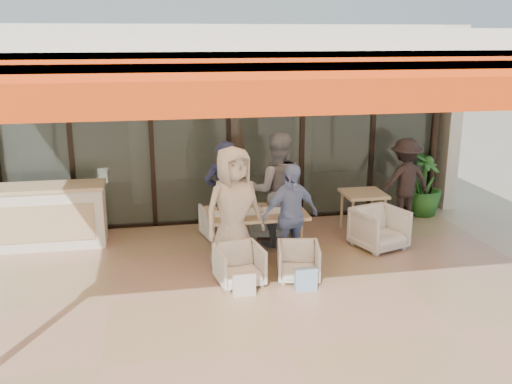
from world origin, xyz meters
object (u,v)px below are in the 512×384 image
(chair_near_left, at_px, (239,263))
(dining_table, at_px, (256,215))
(diner_navy, at_px, (225,196))
(chair_far_left, at_px, (222,220))
(chair_far_right, at_px, (270,215))
(diner_grey, at_px, (277,190))
(potted_palm, at_px, (424,184))
(host_counter, at_px, (48,216))
(diner_periwinkle, at_px, (290,216))
(side_table, at_px, (363,198))
(side_chair, at_px, (379,227))
(diner_cream, at_px, (234,210))
(chair_near_right, at_px, (298,260))
(standing_woman, at_px, (405,181))

(chair_near_left, bearing_deg, dining_table, 57.46)
(diner_navy, bearing_deg, chair_far_left, -93.02)
(chair_far_left, bearing_deg, chair_far_right, 167.76)
(diner_grey, relative_size, potted_palm, 1.51)
(host_counter, bearing_deg, diner_periwinkle, -22.40)
(chair_near_left, bearing_deg, side_table, 25.67)
(side_chair, height_order, potted_palm, potted_palm)
(host_counter, height_order, diner_cream, diner_cream)
(chair_far_right, bearing_deg, host_counter, 8.75)
(potted_palm, bearing_deg, diner_cream, -153.65)
(chair_near_left, bearing_deg, chair_far_right, 57.04)
(diner_navy, relative_size, diner_grey, 0.95)
(chair_near_right, distance_m, diner_cream, 1.16)
(diner_grey, height_order, diner_periwinkle, diner_grey)
(standing_woman, relative_size, potted_palm, 1.26)
(diner_navy, distance_m, diner_grey, 0.84)
(side_chair, xyz_separation_m, potted_palm, (1.50, 1.51, 0.25))
(diner_grey, bearing_deg, diner_navy, 8.49)
(chair_far_left, distance_m, diner_periwinkle, 1.70)
(chair_near_right, xyz_separation_m, diner_navy, (-0.84, 1.40, 0.59))
(diner_cream, bearing_deg, diner_grey, 27.34)
(host_counter, height_order, potted_palm, potted_palm)
(chair_near_left, bearing_deg, standing_woman, 22.98)
(chair_far_left, distance_m, side_chair, 2.61)
(chair_near_right, bearing_deg, diner_periwinkle, 101.00)
(chair_near_right, height_order, diner_cream, diner_cream)
(dining_table, distance_m, side_table, 2.15)
(chair_near_right, bearing_deg, side_chair, 41.52)
(dining_table, distance_m, chair_far_right, 1.08)
(dining_table, bearing_deg, diner_cream, -132.26)
(diner_periwinkle, height_order, side_table, diner_periwinkle)
(standing_woman, bearing_deg, dining_table, 14.64)
(diner_periwinkle, bearing_deg, dining_table, 116.13)
(host_counter, height_order, dining_table, host_counter)
(chair_near_left, xyz_separation_m, side_table, (2.43, 1.69, 0.33))
(diner_periwinkle, xyz_separation_m, side_table, (1.59, 1.19, -0.15))
(chair_far_right, height_order, side_chair, side_chair)
(diner_grey, distance_m, side_chair, 1.75)
(diner_navy, height_order, potted_palm, diner_navy)
(diner_grey, height_order, standing_woman, diner_grey)
(diner_cream, xyz_separation_m, side_chair, (2.43, 0.44, -0.55))
(dining_table, xyz_separation_m, diner_navy, (-0.41, 0.44, 0.20))
(dining_table, distance_m, chair_near_left, 1.11)
(standing_woman, bearing_deg, chair_near_left, 25.30)
(chair_far_right, xyz_separation_m, side_chair, (1.59, -0.96, 0.01))
(side_table, relative_size, side_chair, 1.00)
(diner_periwinkle, height_order, standing_woman, same)
(host_counter, relative_size, diner_grey, 0.99)
(chair_far_right, height_order, diner_cream, diner_cream)
(chair_near_right, xyz_separation_m, side_table, (1.59, 1.69, 0.34))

